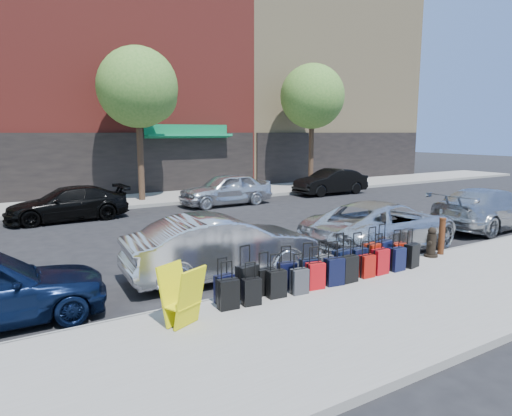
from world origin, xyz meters
TOP-DOWN VIEW (x-y plane):
  - ground at (0.00, 0.00)m, footprint 120.00×120.00m
  - sidewalk_near at (0.00, -6.50)m, footprint 60.00×4.00m
  - sidewalk_far at (0.00, 10.00)m, footprint 60.00×4.00m
  - curb_near at (0.00, -4.48)m, footprint 60.00×0.08m
  - curb_far at (0.00, 7.98)m, footprint 60.00×0.08m
  - building_center at (0.00, 17.99)m, footprint 17.00×12.85m
  - building_right at (16.00, 17.99)m, footprint 15.00×12.12m
  - tree_center at (0.64, 9.50)m, footprint 3.80×3.80m
  - tree_right at (11.14, 9.50)m, footprint 3.80×3.80m
  - suitcase_front_0 at (-2.46, -4.78)m, footprint 0.39×0.24m
  - suitcase_front_1 at (-1.94, -4.77)m, footprint 0.48×0.32m
  - suitcase_front_2 at (-1.55, -4.82)m, footprint 0.37×0.21m
  - suitcase_front_3 at (-0.98, -4.80)m, footprint 0.42×0.29m
  - suitcase_front_4 at (-0.43, -4.84)m, footprint 0.42×0.28m
  - suitcase_front_5 at (0.07, -4.75)m, footprint 0.39×0.23m
  - suitcase_front_6 at (0.53, -4.81)m, footprint 0.45×0.28m
  - suitcase_front_7 at (1.05, -4.83)m, footprint 0.41×0.23m
  - suitcase_front_8 at (1.57, -4.79)m, footprint 0.45×0.28m
  - suitcase_front_9 at (1.93, -4.77)m, footprint 0.48×0.32m
  - suitcase_front_10 at (2.44, -4.77)m, footprint 0.38×0.23m
  - suitcase_back_0 at (-2.55, -5.11)m, footprint 0.40×0.26m
  - suitcase_back_1 at (-2.08, -5.17)m, footprint 0.38×0.25m
  - suitcase_back_2 at (-1.44, -5.08)m, footprint 0.39×0.25m
  - suitcase_back_3 at (-0.92, -5.16)m, footprint 0.37×0.23m
  - suitcase_back_4 at (-0.46, -5.09)m, footprint 0.41×0.27m
  - suitcase_back_5 at (0.04, -5.12)m, footprint 0.43×0.29m
  - suitcase_back_6 at (0.45, -5.13)m, footprint 0.40×0.23m
  - suitcase_back_7 at (1.04, -5.10)m, footprint 0.36×0.22m
  - suitcase_back_8 at (1.48, -5.08)m, footprint 0.41×0.24m
  - suitcase_back_9 at (2.03, -5.12)m, footprint 0.38×0.22m
  - suitcase_back_10 at (2.55, -5.10)m, footprint 0.44×0.31m
  - fire_hydrant at (3.78, -4.73)m, footprint 0.41×0.36m
  - bollard at (4.22, -4.71)m, footprint 0.18×0.18m
  - display_rack at (-3.57, -5.33)m, footprint 0.79×0.82m
  - car_near_1 at (-1.56, -3.01)m, footprint 4.70×1.94m
  - car_near_2 at (3.66, -3.14)m, footprint 5.52×3.09m
  - car_near_3 at (9.11, -3.05)m, footprint 5.15×2.29m
  - car_far_1 at (-3.41, 6.53)m, footprint 4.61×1.96m
  - car_far_2 at (3.66, 6.69)m, footprint 4.48×1.86m
  - car_far_3 at (10.41, 6.98)m, footprint 4.31×1.54m

SIDE VIEW (x-z plane):
  - ground at x=0.00m, z-range 0.00..0.00m
  - sidewalk_near at x=0.00m, z-range 0.00..0.15m
  - sidewalk_far at x=0.00m, z-range 0.00..0.15m
  - curb_near at x=0.00m, z-range 0.00..0.15m
  - curb_far at x=0.00m, z-range 0.00..0.15m
  - suitcase_back_1 at x=-2.08m, z-range -0.01..0.83m
  - suitcase_back_7 at x=1.04m, z-range -0.01..0.83m
  - suitcase_back_3 at x=-0.92m, z-range -0.01..0.84m
  - suitcase_front_2 at x=-1.55m, z-range -0.01..0.87m
  - suitcase_front_10 at x=2.44m, z-range -0.02..0.87m
  - suitcase_back_2 at x=-1.44m, z-range -0.02..0.87m
  - suitcase_front_0 at x=-2.46m, z-range -0.02..0.88m
  - suitcase_back_9 at x=2.03m, z-range -0.02..0.88m
  - suitcase_back_4 at x=-0.46m, z-range -0.02..0.89m
  - suitcase_back_0 at x=-2.55m, z-range -0.02..0.89m
  - suitcase_front_5 at x=0.07m, z-range -0.02..0.90m
  - suitcase_front_3 at x=-0.98m, z-range -0.02..0.91m
  - suitcase_front_4 at x=-0.43m, z-range -0.02..0.91m
  - suitcase_back_10 at x=2.55m, z-range -0.03..0.92m
  - suitcase_back_6 at x=0.45m, z-range -0.03..0.92m
  - suitcase_back_8 at x=1.48m, z-range -0.03..0.93m
  - suitcase_back_5 at x=0.04m, z-range -0.03..0.93m
  - suitcase_front_7 at x=1.05m, z-range -0.03..0.95m
  - suitcase_front_6 at x=0.53m, z-range -0.04..0.99m
  - suitcase_front_8 at x=1.57m, z-range -0.05..1.01m
  - suitcase_front_1 at x=-1.94m, z-range -0.05..1.02m
  - suitcase_front_9 at x=1.93m, z-range -0.05..1.03m
  - fire_hydrant at x=3.78m, z-range 0.12..0.92m
  - car_far_1 at x=-3.41m, z-range 0.00..1.33m
  - display_rack at x=-3.57m, z-range 0.14..1.18m
  - bollard at x=4.22m, z-range 0.17..1.16m
  - car_far_3 at x=10.41m, z-range 0.00..1.41m
  - car_near_2 at x=3.66m, z-range 0.00..1.46m
  - car_near_3 at x=9.11m, z-range 0.00..1.47m
  - car_near_1 at x=-1.56m, z-range 0.00..1.51m
  - car_far_2 at x=3.66m, z-range 0.00..1.52m
  - tree_center at x=0.64m, z-range 1.78..9.05m
  - tree_right at x=11.14m, z-range 1.78..9.05m
  - building_right at x=16.00m, z-range -0.02..17.98m
  - building_center at x=0.00m, z-range -0.02..19.98m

